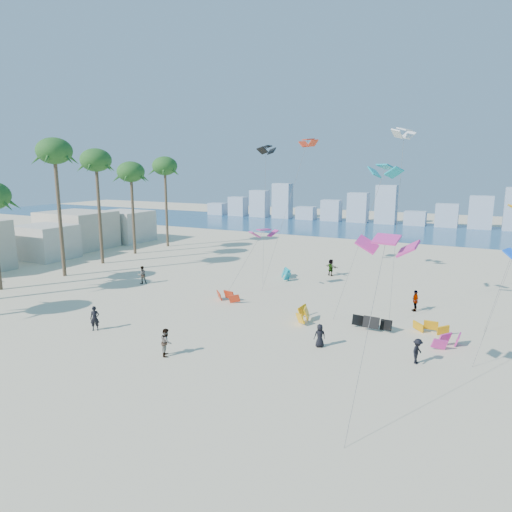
% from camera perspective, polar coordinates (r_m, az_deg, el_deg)
% --- Properties ---
extents(ground, '(220.00, 220.00, 0.00)m').
position_cam_1_polar(ground, '(29.68, -20.13, -13.48)').
color(ground, beige).
rests_on(ground, ground).
extents(ocean, '(220.00, 220.00, 0.00)m').
position_cam_1_polar(ocean, '(93.03, 14.17, 3.42)').
color(ocean, navy).
rests_on(ocean, ground).
extents(kitesurfer_near, '(0.82, 0.76, 1.88)m').
position_cam_1_polar(kitesurfer_near, '(35.91, -19.94, -7.52)').
color(kitesurfer_near, black).
rests_on(kitesurfer_near, ground).
extents(kitesurfer_mid, '(1.07, 1.13, 1.83)m').
position_cam_1_polar(kitesurfer_mid, '(30.11, -11.40, -10.74)').
color(kitesurfer_mid, gray).
rests_on(kitesurfer_mid, ground).
extents(kitesurfers_far, '(37.19, 21.32, 1.91)m').
position_cam_1_polar(kitesurfers_far, '(41.24, 7.79, -4.59)').
color(kitesurfers_far, black).
rests_on(kitesurfers_far, ground).
extents(grounded_kites, '(21.35, 15.69, 0.97)m').
position_cam_1_polar(grounded_kites, '(38.56, 9.26, -6.45)').
color(grounded_kites, red).
rests_on(grounded_kites, ground).
extents(flying_kites, '(27.95, 30.86, 15.85)m').
position_cam_1_polar(flying_kites, '(38.25, 14.80, 9.87)').
color(flying_kites, '#CE2D8F').
rests_on(flying_kites, ground).
extents(palm_row, '(6.92, 44.80, 15.29)m').
position_cam_1_polar(palm_row, '(54.68, -24.74, 9.73)').
color(palm_row, brown).
rests_on(palm_row, ground).
extents(beachfront_buildings, '(11.50, 43.00, 6.00)m').
position_cam_1_polar(beachfront_buildings, '(67.15, -27.04, 1.94)').
color(beachfront_buildings, beige).
rests_on(beachfront_buildings, ground).
extents(distant_skyline, '(85.00, 3.00, 8.40)m').
position_cam_1_polar(distant_skyline, '(102.66, 14.88, 5.82)').
color(distant_skyline, '#9EADBF').
rests_on(distant_skyline, ground).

